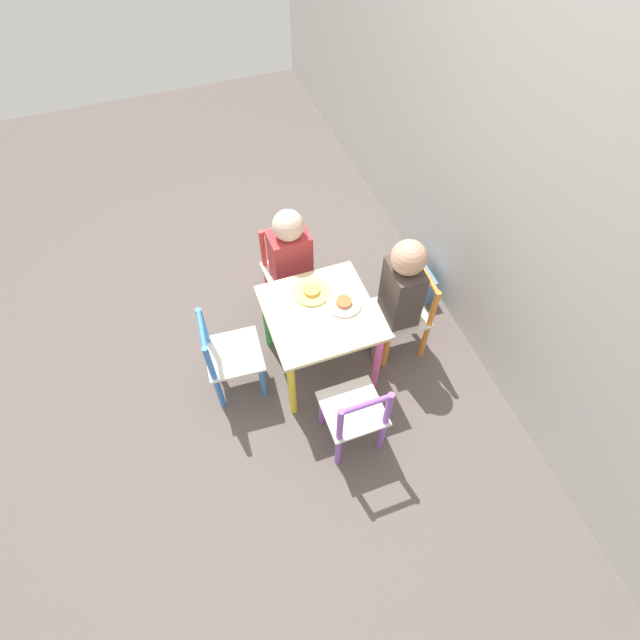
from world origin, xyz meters
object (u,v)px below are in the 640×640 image
Objects in this scene: chair_blue at (229,357)px; child_left at (291,259)px; kids_table at (320,322)px; chair_red at (289,272)px; chair_orange at (405,314)px; plate_left at (312,292)px; plate_back at (344,303)px; child_back at (399,292)px; storage_bin at (414,282)px; chair_purple at (355,415)px.

chair_blue is 0.58m from child_left.
chair_red is (-0.45, -0.02, -0.12)m from kids_table.
child_left reaches higher than chair_orange.
plate_back is at bearing 45.00° from plate_left.
storage_bin is (-0.30, 0.29, -0.37)m from child_back.
kids_table is 0.46m from chair_red.
chair_purple is (0.90, 0.02, 0.00)m from chair_red.
storage_bin is at bearing 138.65° from child_back.
chair_blue is 0.50m from plate_left.
child_back reaches higher than child_left.
chair_orange is at bearing 86.68° from plate_back.
plate_left is (0.33, 0.02, 0.21)m from chair_red.
chair_red reaches higher than plate_back.
plate_back is (-0.45, 0.12, 0.21)m from chair_purple.
chair_blue and chair_purple have the same top height.
chair_red is 2.24× the size of storage_bin.
kids_table is at bearing -67.27° from storage_bin.
chair_blue is at bearing -142.84° from child_left.
chair_purple is at bearing -132.94° from chair_blue.
storage_bin is (-0.30, 0.23, -0.17)m from chair_orange.
plate_left is (-0.57, -0.00, 0.21)m from chair_purple.
plate_back is at bearing -73.35° from child_left.
child_left reaches higher than plate_back.
chair_orange is 0.42m from storage_bin.
chair_purple is 0.68× the size of child_back.
child_left is at bearing -177.75° from kids_table.
child_left reaches higher than plate_left.
chair_blue is 2.97× the size of plate_left.
chair_red is 3.20× the size of plate_back.
chair_blue is 0.60m from plate_back.
child_left is at bearing -89.05° from chair_purple.
kids_table is at bearing -90.00° from plate_back.
chair_purple is at bearing 0.17° from plate_left.
plate_left is at bearing -76.20° from storage_bin.
plate_left is 1.08× the size of plate_back.
plate_left is (-0.14, -0.45, 0.21)m from chair_orange.
plate_left is at bearing -75.17° from chair_blue.
chair_purple is at bearing -14.42° from plate_back.
kids_table is 3.07× the size of plate_back.
plate_back is at bearing -91.06° from child_back.
chair_blue reaches higher than kids_table.
chair_orange is (0.47, 0.47, 0.00)m from chair_red.
plate_back is (-0.02, -0.33, 0.21)m from chair_orange.
chair_red is at bearing -136.44° from child_back.
plate_left is at bearing -89.21° from chair_red.
chair_red is at bearing -103.42° from storage_bin.
chair_orange is 3.20× the size of plate_back.
chair_orange reaches higher than plate_left.
chair_red is 0.73× the size of child_left.
chair_orange is 0.62m from chair_purple.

